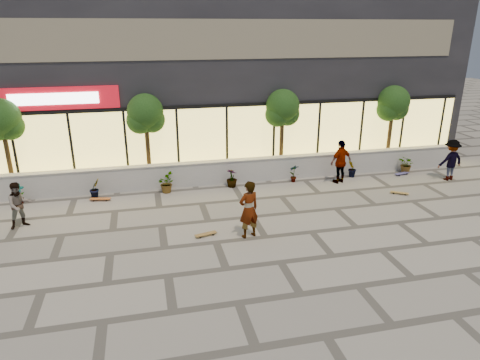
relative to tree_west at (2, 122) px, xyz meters
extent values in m
plane|color=#9D9788|center=(9.00, -7.70, -2.99)|extent=(80.00, 80.00, 0.00)
cube|color=silver|center=(9.00, -0.70, -2.49)|extent=(22.00, 0.35, 1.00)
cube|color=#B2AFA8|center=(9.00, -0.70, -1.97)|extent=(22.00, 0.42, 0.04)
cube|color=black|center=(9.00, 4.80, 1.26)|extent=(24.00, 9.00, 8.50)
cube|color=#FBDE64|center=(9.00, 0.28, -1.29)|extent=(23.04, 0.05, 3.00)
cube|color=black|center=(9.00, 0.25, 0.26)|extent=(23.04, 0.08, 0.15)
cube|color=#B10C18|center=(2.00, 0.23, 0.81)|extent=(5.00, 0.10, 0.90)
cube|color=white|center=(2.00, 0.16, 0.81)|extent=(3.40, 0.06, 0.45)
cube|color=brown|center=(9.00, 0.28, 3.01)|extent=(21.60, 0.05, 1.60)
imported|color=black|center=(0.50, -1.25, -2.58)|extent=(0.43, 0.29, 0.81)
imported|color=black|center=(3.30, -1.25, -2.58)|extent=(0.57, 0.57, 0.81)
imported|color=black|center=(6.10, -1.25, -2.58)|extent=(0.68, 0.77, 0.81)
imported|color=black|center=(8.90, -1.25, -2.58)|extent=(0.64, 0.64, 0.81)
imported|color=black|center=(11.70, -1.25, -2.58)|extent=(0.46, 0.35, 0.81)
imported|color=black|center=(14.50, -1.25, -2.58)|extent=(0.55, 0.57, 0.81)
imported|color=black|center=(17.30, -1.25, -2.58)|extent=(0.77, 0.84, 0.81)
cylinder|color=#443218|center=(0.00, 0.00, -1.37)|extent=(0.18, 0.18, 3.24)
sphere|color=black|center=(0.00, 0.00, 0.18)|extent=(1.50, 1.50, 1.50)
sphere|color=black|center=(0.25, 0.05, -0.18)|extent=(1.10, 1.10, 1.10)
cylinder|color=#443218|center=(5.50, 0.00, -1.37)|extent=(0.18, 0.18, 3.24)
sphere|color=black|center=(5.50, 0.00, 0.18)|extent=(1.50, 1.50, 1.50)
sphere|color=black|center=(5.25, -0.05, -0.18)|extent=(1.10, 1.10, 1.10)
sphere|color=black|center=(5.75, 0.05, -0.18)|extent=(1.10, 1.10, 1.10)
cylinder|color=#443218|center=(11.50, 0.00, -1.37)|extent=(0.18, 0.18, 3.24)
sphere|color=black|center=(11.50, 0.00, 0.18)|extent=(1.50, 1.50, 1.50)
sphere|color=black|center=(11.25, -0.05, -0.18)|extent=(1.10, 1.10, 1.10)
sphere|color=black|center=(11.75, 0.05, -0.18)|extent=(1.10, 1.10, 1.10)
cylinder|color=#443218|center=(17.00, 0.00, -1.37)|extent=(0.18, 0.18, 3.24)
sphere|color=black|center=(17.00, 0.00, 0.18)|extent=(1.50, 1.50, 1.50)
sphere|color=black|center=(16.75, -0.05, -0.18)|extent=(1.10, 1.10, 1.10)
sphere|color=black|center=(17.25, 0.05, -0.18)|extent=(1.10, 1.10, 1.10)
imported|color=silver|center=(8.48, -5.90, -2.02)|extent=(0.81, 0.66, 1.93)
imported|color=#8E7E5B|center=(1.08, -3.44, -2.18)|extent=(0.98, 0.90, 1.61)
imported|color=silver|center=(13.64, -1.79, -2.02)|extent=(1.22, 0.81, 1.92)
imported|color=maroon|center=(18.58, -2.52, -2.06)|extent=(1.24, 0.78, 1.84)
cube|color=brown|center=(7.11, -5.56, -2.90)|extent=(0.77, 0.37, 0.02)
cylinder|color=black|center=(7.32, -5.44, -2.96)|extent=(0.06, 0.04, 0.05)
cylinder|color=black|center=(7.35, -5.57, -2.96)|extent=(0.06, 0.04, 0.05)
cylinder|color=black|center=(6.88, -5.55, -2.96)|extent=(0.06, 0.04, 0.05)
cylinder|color=black|center=(6.91, -5.68, -2.96)|extent=(0.06, 0.04, 0.05)
cube|color=#BD5E23|center=(3.50, -1.62, -2.90)|extent=(0.83, 0.35, 0.02)
cylinder|color=black|center=(3.75, -1.59, -2.96)|extent=(0.06, 0.04, 0.06)
cylinder|color=black|center=(3.73, -1.73, -2.96)|extent=(0.06, 0.04, 0.06)
cylinder|color=black|center=(3.27, -1.50, -2.96)|extent=(0.06, 0.04, 0.06)
cylinder|color=black|center=(3.24, -1.64, -2.96)|extent=(0.06, 0.04, 0.06)
cube|color=olive|center=(15.44, -3.65, -2.91)|extent=(0.70, 0.55, 0.02)
cylinder|color=black|center=(15.66, -3.72, -2.96)|extent=(0.06, 0.05, 0.05)
cylinder|color=black|center=(15.59, -3.83, -2.96)|extent=(0.06, 0.05, 0.05)
cylinder|color=black|center=(15.29, -3.48, -2.96)|extent=(0.06, 0.05, 0.05)
cylinder|color=black|center=(15.22, -3.58, -2.96)|extent=(0.06, 0.05, 0.05)
cube|color=#49457F|center=(16.93, -1.50, -2.90)|extent=(0.81, 0.37, 0.02)
cylinder|color=black|center=(17.15, -1.38, -2.96)|extent=(0.06, 0.04, 0.06)
cylinder|color=black|center=(17.18, -1.52, -2.96)|extent=(0.06, 0.04, 0.06)
cylinder|color=black|center=(16.68, -1.48, -2.96)|extent=(0.06, 0.04, 0.06)
cylinder|color=black|center=(16.71, -1.62, -2.96)|extent=(0.06, 0.04, 0.06)
camera|label=1|loc=(5.38, -18.11, 3.51)|focal=32.00mm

